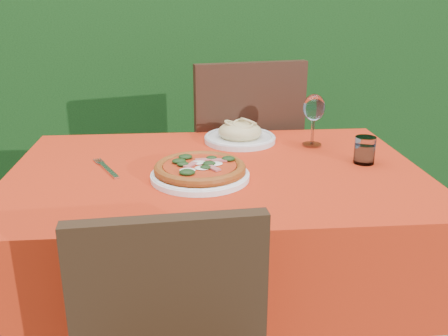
{
  "coord_description": "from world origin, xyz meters",
  "views": [
    {
      "loc": [
        -0.1,
        -1.44,
        1.26
      ],
      "look_at": [
        0.02,
        -0.05,
        0.77
      ],
      "focal_mm": 40.0,
      "sensor_mm": 36.0,
      "label": 1
    }
  ],
  "objects": [
    {
      "name": "pizza_plate",
      "position": [
        -0.05,
        -0.08,
        0.77
      ],
      "size": [
        0.33,
        0.33,
        0.05
      ],
      "rotation": [
        0.0,
        0.0,
        -0.31
      ],
      "color": "white",
      "rests_on": "dining_table"
    },
    {
      "name": "chair_far",
      "position": [
        0.15,
        0.6,
        0.58
      ],
      "size": [
        0.53,
        0.53,
        1.01
      ],
      "rotation": [
        0.0,
        0.0,
        3.33
      ],
      "color": "black",
      "rests_on": "ground"
    },
    {
      "name": "water_glass",
      "position": [
        0.47,
        0.02,
        0.79
      ],
      "size": [
        0.07,
        0.07,
        0.09
      ],
      "color": "silver",
      "rests_on": "dining_table"
    },
    {
      "name": "pasta_plate",
      "position": [
        0.11,
        0.29,
        0.77
      ],
      "size": [
        0.26,
        0.26,
        0.07
      ],
      "rotation": [
        0.0,
        0.0,
        0.43
      ],
      "color": "silver",
      "rests_on": "dining_table"
    },
    {
      "name": "wine_glass",
      "position": [
        0.36,
        0.22,
        0.88
      ],
      "size": [
        0.08,
        0.08,
        0.18
      ],
      "color": "silver",
      "rests_on": "dining_table"
    },
    {
      "name": "dining_table",
      "position": [
        0.0,
        0.0,
        0.6
      ],
      "size": [
        1.26,
        0.86,
        0.75
      ],
      "color": "#4B2E18",
      "rests_on": "ground"
    },
    {
      "name": "hedge",
      "position": [
        0.0,
        1.55,
        0.92
      ],
      "size": [
        3.2,
        0.55,
        1.78
      ],
      "color": "black",
      "rests_on": "ground"
    },
    {
      "name": "fork",
      "position": [
        -0.33,
        0.01,
        0.75
      ],
      "size": [
        0.12,
        0.21,
        0.01
      ],
      "primitive_type": "cube",
      "rotation": [
        0.0,
        0.0,
        0.44
      ],
      "color": "#BBBBC2",
      "rests_on": "dining_table"
    }
  ]
}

